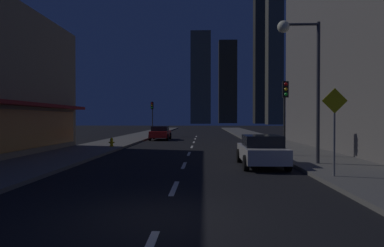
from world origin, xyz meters
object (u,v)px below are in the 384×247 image
object	(u,v)px
fire_hydrant_far_left	(112,142)
pedestrian_crossing_sign	(334,124)
car_parked_near	(261,150)
street_lamp_right	(300,57)
car_parked_far	(160,133)
traffic_light_far_left	(152,111)
traffic_light_near_right	(285,101)

from	to	relation	value
fire_hydrant_far_left	pedestrian_crossing_sign	size ratio (longest dim) A/B	0.21
car_parked_near	street_lamp_right	bearing A→B (deg)	2.52
car_parked_far	fire_hydrant_far_left	size ratio (longest dim) A/B	6.48
car_parked_near	car_parked_far	xyz separation A→B (m)	(-7.20, 19.31, 0.00)
street_lamp_right	pedestrian_crossing_sign	xyz separation A→B (m)	(0.22, -3.50, -3.05)
traffic_light_far_left	traffic_light_near_right	bearing A→B (deg)	-64.08
traffic_light_far_left	car_parked_near	bearing A→B (deg)	-70.79
traffic_light_near_right	street_lamp_right	xyz separation A→B (m)	(-0.12, -3.40, 1.87)
traffic_light_near_right	fire_hydrant_far_left	bearing A→B (deg)	153.90
car_parked_near	traffic_light_far_left	size ratio (longest dim) A/B	1.01
street_lamp_right	pedestrian_crossing_sign	size ratio (longest dim) A/B	2.09
car_parked_near	traffic_light_far_left	bearing A→B (deg)	109.21
traffic_light_far_left	street_lamp_right	size ratio (longest dim) A/B	0.64
traffic_light_far_left	pedestrian_crossing_sign	distance (m)	31.58
traffic_light_near_right	traffic_light_far_left	bearing A→B (deg)	115.92
car_parked_far	street_lamp_right	size ratio (longest dim) A/B	0.64
car_parked_near	traffic_light_far_left	distance (m)	27.76
car_parked_near	traffic_light_far_left	world-z (taller)	traffic_light_far_left
traffic_light_far_left	street_lamp_right	xyz separation A→B (m)	(10.88, -26.04, 1.87)
car_parked_far	traffic_light_near_right	size ratio (longest dim) A/B	1.01
car_parked_near	car_parked_far	bearing A→B (deg)	110.45
car_parked_near	fire_hydrant_far_left	size ratio (longest dim) A/B	6.48
street_lamp_right	car_parked_near	bearing A→B (deg)	-177.48
car_parked_far	street_lamp_right	world-z (taller)	street_lamp_right
car_parked_far	traffic_light_near_right	world-z (taller)	traffic_light_near_right
car_parked_near	street_lamp_right	world-z (taller)	street_lamp_right
car_parked_far	pedestrian_crossing_sign	bearing A→B (deg)	-67.97
car_parked_near	street_lamp_right	size ratio (longest dim) A/B	0.64
car_parked_far	pedestrian_crossing_sign	xyz separation A→B (m)	(9.20, -22.73, 1.28)
street_lamp_right	pedestrian_crossing_sign	world-z (taller)	street_lamp_right
fire_hydrant_far_left	street_lamp_right	xyz separation A→B (m)	(11.28, -8.98, 4.61)
fire_hydrant_far_left	pedestrian_crossing_sign	xyz separation A→B (m)	(11.50, -12.49, 1.56)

